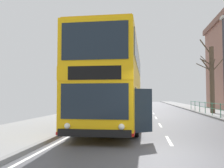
# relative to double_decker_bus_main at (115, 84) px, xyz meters

# --- Properties ---
(ground) EXTENTS (15.80, 140.00, 0.20)m
(ground) POSITION_rel_double_decker_bus_main_xyz_m (1.76, -6.35, -2.25)
(ground) COLOR #4E4E53
(double_decker_bus_main) EXTENTS (3.26, 10.70, 4.37)m
(double_decker_bus_main) POSITION_rel_double_decker_bus_main_xyz_m (0.00, 0.00, 0.00)
(double_decker_bus_main) COLOR #F4B20F
(double_decker_bus_main) RESTS_ON ground
(street_lamp_far_side) EXTENTS (0.28, 0.60, 7.51)m
(street_lamp_far_side) POSITION_rel_double_decker_bus_main_xyz_m (7.47, 5.65, 2.21)
(street_lamp_far_side) COLOR #38383D
(street_lamp_far_side) RESTS_ON ground
(bare_tree_far_00) EXTENTS (2.29, 2.41, 7.07)m
(bare_tree_far_00) POSITION_rel_double_decker_bus_main_xyz_m (7.75, 10.02, 1.06)
(bare_tree_far_00) COLOR #4C3D2D
(bare_tree_far_00) RESTS_ON ground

